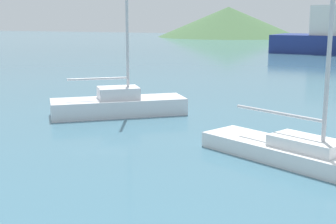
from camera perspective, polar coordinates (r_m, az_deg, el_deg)
The scene contains 3 objects.
sailboat_inner at distance 14.01m, azimuth 16.47°, elevation -4.88°, with size 6.84×4.28×7.37m.
sailboat_outer at distance 20.52m, azimuth -6.04°, elevation 0.98°, with size 5.63×5.04×7.38m.
hill_west at distance 106.37m, azimuth 7.36°, elevation 10.85°, with size 31.22×31.22×6.53m.
Camera 1 is at (6.30, 0.50, 4.18)m, focal length 50.00 mm.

